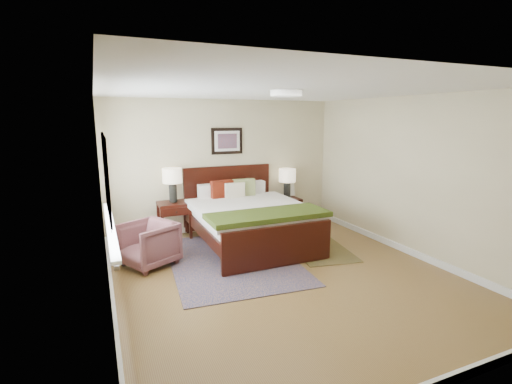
{
  "coord_description": "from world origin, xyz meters",
  "views": [
    {
      "loc": [
        -2.28,
        -4.3,
        2.15
      ],
      "look_at": [
        -0.09,
        0.75,
        1.05
      ],
      "focal_mm": 26.0,
      "sensor_mm": 36.0,
      "label": 1
    }
  ],
  "objects_px": {
    "nightstand_left": "(174,209)",
    "lamp_right": "(287,178)",
    "lamp_left": "(172,179)",
    "bed": "(249,213)",
    "nightstand_right": "(287,208)",
    "rug_persian": "(232,260)",
    "armchair": "(148,244)"
  },
  "relations": [
    {
      "from": "lamp_right",
      "to": "nightstand_right",
      "type": "bearing_deg",
      "value": -90.0
    },
    {
      "from": "armchair",
      "to": "nightstand_right",
      "type": "bearing_deg",
      "value": 83.65
    },
    {
      "from": "nightstand_right",
      "to": "armchair",
      "type": "height_order",
      "value": "armchair"
    },
    {
      "from": "armchair",
      "to": "rug_persian",
      "type": "distance_m",
      "value": 1.28
    },
    {
      "from": "armchair",
      "to": "rug_persian",
      "type": "relative_size",
      "value": 0.28
    },
    {
      "from": "rug_persian",
      "to": "lamp_left",
      "type": "bearing_deg",
      "value": 116.27
    },
    {
      "from": "nightstand_left",
      "to": "lamp_left",
      "type": "relative_size",
      "value": 1.09
    },
    {
      "from": "bed",
      "to": "nightstand_left",
      "type": "height_order",
      "value": "bed"
    },
    {
      "from": "nightstand_left",
      "to": "bed",
      "type": "bearing_deg",
      "value": -38.02
    },
    {
      "from": "nightstand_left",
      "to": "lamp_right",
      "type": "relative_size",
      "value": 1.09
    },
    {
      "from": "lamp_right",
      "to": "rug_persian",
      "type": "relative_size",
      "value": 0.24
    },
    {
      "from": "lamp_left",
      "to": "rug_persian",
      "type": "xyz_separation_m",
      "value": [
        0.58,
        -1.47,
        -1.09
      ]
    },
    {
      "from": "bed",
      "to": "lamp_right",
      "type": "relative_size",
      "value": 3.72
    },
    {
      "from": "lamp_left",
      "to": "lamp_right",
      "type": "xyz_separation_m",
      "value": [
        2.32,
        0.0,
        -0.14
      ]
    },
    {
      "from": "lamp_left",
      "to": "nightstand_right",
      "type": "bearing_deg",
      "value": -0.29
    },
    {
      "from": "lamp_right",
      "to": "rug_persian",
      "type": "xyz_separation_m",
      "value": [
        -1.74,
        -1.47,
        -0.95
      ]
    },
    {
      "from": "nightstand_left",
      "to": "lamp_right",
      "type": "bearing_deg",
      "value": 0.55
    },
    {
      "from": "nightstand_left",
      "to": "lamp_right",
      "type": "distance_m",
      "value": 2.36
    },
    {
      "from": "rug_persian",
      "to": "nightstand_right",
      "type": "bearing_deg",
      "value": 44.72
    },
    {
      "from": "bed",
      "to": "nightstand_right",
      "type": "height_order",
      "value": "bed"
    },
    {
      "from": "nightstand_right",
      "to": "armchair",
      "type": "relative_size",
      "value": 0.74
    },
    {
      "from": "bed",
      "to": "rug_persian",
      "type": "bearing_deg",
      "value": -132.0
    },
    {
      "from": "lamp_left",
      "to": "armchair",
      "type": "xyz_separation_m",
      "value": [
        -0.61,
        -1.17,
        -0.76
      ]
    },
    {
      "from": "bed",
      "to": "nightstand_left",
      "type": "bearing_deg",
      "value": 141.98
    },
    {
      "from": "lamp_right",
      "to": "armchair",
      "type": "bearing_deg",
      "value": -158.34
    },
    {
      "from": "bed",
      "to": "armchair",
      "type": "bearing_deg",
      "value": -170.86
    },
    {
      "from": "nightstand_left",
      "to": "nightstand_right",
      "type": "distance_m",
      "value": 2.33
    },
    {
      "from": "nightstand_right",
      "to": "armchair",
      "type": "xyz_separation_m",
      "value": [
        -2.93,
        -1.15,
        -0.0
      ]
    },
    {
      "from": "lamp_left",
      "to": "lamp_right",
      "type": "relative_size",
      "value": 1.0
    },
    {
      "from": "nightstand_left",
      "to": "lamp_left",
      "type": "distance_m",
      "value": 0.56
    },
    {
      "from": "nightstand_left",
      "to": "nightstand_right",
      "type": "height_order",
      "value": "nightstand_left"
    },
    {
      "from": "armchair",
      "to": "rug_persian",
      "type": "height_order",
      "value": "armchair"
    }
  ]
}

